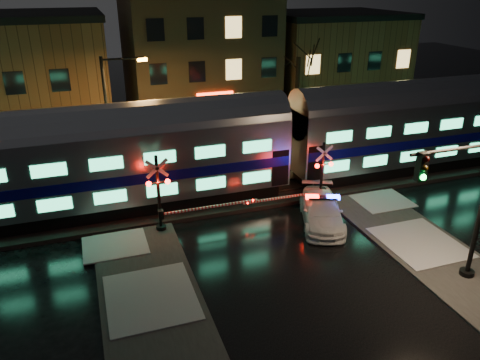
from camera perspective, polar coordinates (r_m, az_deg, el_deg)
name	(u,v)px	position (r m, az deg, el deg)	size (l,w,h in m)	color
ground	(272,237)	(23.59, 3.89, -6.95)	(120.00, 120.00, 0.00)	black
ballast	(240,194)	(27.66, -0.06, -1.78)	(90.00, 4.20, 0.24)	black
sidewalk_left	(165,350)	(17.44, -9.18, -19.78)	(4.00, 20.00, 0.12)	#2D2D2D
sidewalk_right	(465,278)	(22.67, 25.77, -10.74)	(4.00, 20.00, 0.12)	#2D2D2D
building_left	(14,80)	(41.65, -25.85, 10.93)	(14.00, 10.00, 9.00)	brown
building_mid	(197,53)	(42.84, -5.27, 15.11)	(12.00, 11.00, 11.50)	brown
building_right	(329,64)	(47.39, 10.85, 13.77)	(12.00, 10.00, 8.50)	brown
train	(288,137)	(27.49, 5.88, 5.26)	(51.00, 3.12, 5.92)	black
police_car	(322,211)	(24.82, 9.92, -3.72)	(3.66, 5.37, 1.61)	silver
crossing_signal_right	(316,182)	(26.14, 9.29, -0.24)	(5.31, 0.63, 3.76)	black
crossing_signal_left	(167,201)	(23.58, -8.94, -2.52)	(5.81, 0.66, 4.11)	black
traffic_light	(463,209)	(20.57, 25.51, -3.24)	(4.22, 0.73, 6.53)	black
streetlight	(112,114)	(28.69, -15.31, 7.75)	(2.64, 0.28, 7.89)	black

